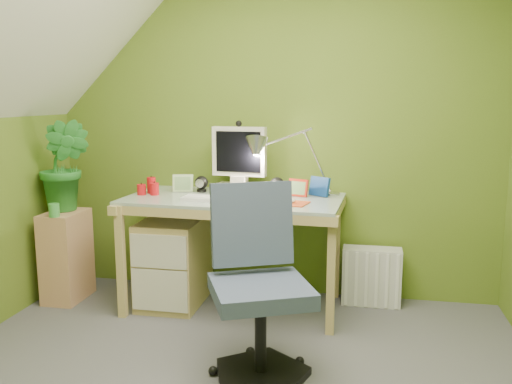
% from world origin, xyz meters
% --- Properties ---
extents(wall_back, '(3.20, 0.01, 2.40)m').
position_xyz_m(wall_back, '(0.00, 1.60, 1.20)').
color(wall_back, olive).
rests_on(wall_back, floor).
extents(desk, '(1.47, 0.79, 0.77)m').
position_xyz_m(desk, '(-0.20, 1.23, 0.38)').
color(desk, tan).
rests_on(desk, floor).
extents(monitor, '(0.42, 0.27, 0.55)m').
position_xyz_m(monitor, '(-0.20, 1.41, 1.04)').
color(monitor, silver).
rests_on(monitor, desk).
extents(speaker_left, '(0.10, 0.10, 0.11)m').
position_xyz_m(speaker_left, '(-0.47, 1.39, 0.82)').
color(speaker_left, black).
rests_on(speaker_left, desk).
extents(speaker_right, '(0.11, 0.11, 0.12)m').
position_xyz_m(speaker_right, '(0.07, 1.39, 0.83)').
color(speaker_right, black).
rests_on(speaker_right, desk).
extents(keyboard, '(0.46, 0.18, 0.02)m').
position_xyz_m(keyboard, '(-0.28, 1.09, 0.78)').
color(keyboard, white).
rests_on(keyboard, desk).
extents(mousepad, '(0.29, 0.23, 0.01)m').
position_xyz_m(mousepad, '(0.18, 1.09, 0.77)').
color(mousepad, '#C8491F').
rests_on(mousepad, desk).
extents(mouse, '(0.11, 0.08, 0.04)m').
position_xyz_m(mouse, '(0.18, 1.09, 0.79)').
color(mouse, white).
rests_on(mouse, mousepad).
extents(amber_tumbler, '(0.08, 0.08, 0.10)m').
position_xyz_m(amber_tumbler, '(-0.02, 1.15, 0.82)').
color(amber_tumbler, '#985D16').
rests_on(amber_tumbler, desk).
extents(candle_cluster, '(0.15, 0.14, 0.11)m').
position_xyz_m(candle_cluster, '(-0.80, 1.24, 0.82)').
color(candle_cluster, red).
rests_on(candle_cluster, desk).
extents(photo_frame_red, '(0.14, 0.06, 0.12)m').
position_xyz_m(photo_frame_red, '(0.22, 1.35, 0.83)').
color(photo_frame_red, red).
rests_on(photo_frame_red, desk).
extents(photo_frame_blue, '(0.14, 0.10, 0.13)m').
position_xyz_m(photo_frame_blue, '(0.36, 1.39, 0.83)').
color(photo_frame_blue, navy).
rests_on(photo_frame_blue, desk).
extents(photo_frame_green, '(0.14, 0.05, 0.12)m').
position_xyz_m(photo_frame_green, '(-0.60, 1.37, 0.83)').
color(photo_frame_green, '#A7C88A').
rests_on(photo_frame_green, desk).
extents(desk_lamp, '(0.66, 0.38, 0.66)m').
position_xyz_m(desk_lamp, '(0.25, 1.41, 1.10)').
color(desk_lamp, '#ACABB0').
rests_on(desk_lamp, desk).
extents(side_ledge, '(0.24, 0.36, 0.64)m').
position_xyz_m(side_ledge, '(-1.40, 1.14, 0.32)').
color(side_ledge, tan).
rests_on(side_ledge, floor).
extents(potted_plant, '(0.37, 0.30, 0.65)m').
position_xyz_m(potted_plant, '(-1.40, 1.19, 0.96)').
color(potted_plant, '#297D2C').
rests_on(potted_plant, side_ledge).
extents(green_cup, '(0.08, 0.08, 0.09)m').
position_xyz_m(green_cup, '(-1.38, 0.99, 0.68)').
color(green_cup, green).
rests_on(green_cup, side_ledge).
extents(task_chair, '(0.71, 0.71, 0.97)m').
position_xyz_m(task_chair, '(0.16, 0.31, 0.49)').
color(task_chair, '#3A4660').
rests_on(task_chair, floor).
extents(radiator, '(0.40, 0.16, 0.40)m').
position_xyz_m(radiator, '(0.73, 1.46, 0.20)').
color(radiator, silver).
rests_on(radiator, floor).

